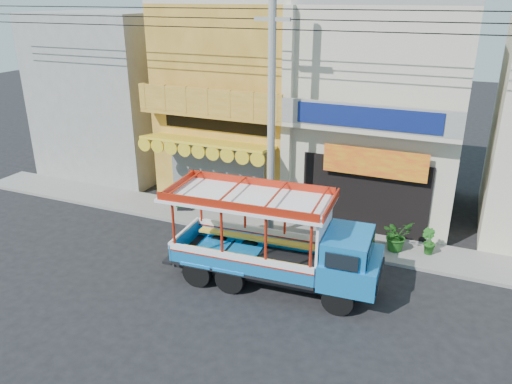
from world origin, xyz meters
TOP-DOWN VIEW (x-y plane):
  - ground at (0.00, 0.00)m, footprint 90.00×90.00m
  - sidewalk at (0.00, 4.00)m, footprint 30.00×2.00m
  - shophouse_left at (-4.00, 7.96)m, footprint 6.00×7.50m
  - shophouse_right at (2.00, 7.96)m, footprint 6.00×6.75m
  - party_pilaster at (-1.00, 4.85)m, footprint 0.35×0.30m
  - filler_building_left at (-11.00, 8.00)m, footprint 6.00×6.00m
  - utility_pole at (-0.85, 3.30)m, footprint 28.00×0.26m
  - songthaew_truck at (0.70, 0.45)m, footprint 6.57×2.50m
  - green_sign at (-5.07, 4.11)m, footprint 0.69×0.55m
  - potted_plant_a at (3.39, 3.97)m, footprint 1.30×1.31m
  - potted_plant_b at (4.43, 4.13)m, footprint 0.63×0.60m

SIDE VIEW (x-z plane):
  - ground at x=0.00m, z-range 0.00..0.00m
  - sidewalk at x=0.00m, z-range 0.00..0.12m
  - potted_plant_b at x=4.43m, z-range 0.12..1.01m
  - green_sign at x=-5.07m, z-range 0.03..1.14m
  - potted_plant_a at x=3.39m, z-range 0.12..1.22m
  - songthaew_truck at x=0.70m, z-range -0.05..2.96m
  - filler_building_left at x=-11.00m, z-range 0.00..7.60m
  - party_pilaster at x=-1.00m, z-range 0.00..8.00m
  - shophouse_right at x=2.00m, z-range -0.01..8.23m
  - shophouse_left at x=-4.00m, z-range -0.01..8.23m
  - utility_pole at x=-0.85m, z-range 0.53..9.53m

